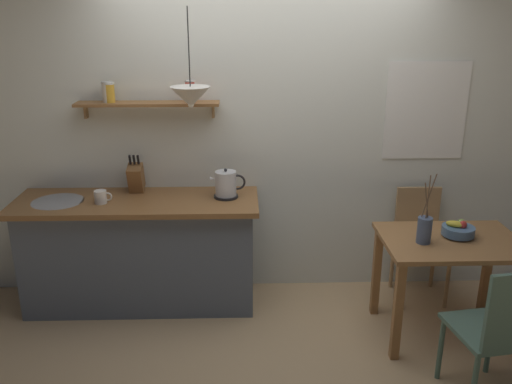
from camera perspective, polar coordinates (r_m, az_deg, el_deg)
The scene contains 13 objects.
ground_plane at distance 4.21m, azimuth 1.50°, elevation -13.44°, with size 14.00×14.00×0.00m, color tan.
back_wall at distance 4.32m, azimuth 3.92°, elevation 6.79°, with size 6.80×0.11×2.70m.
kitchen_counter at distance 4.34m, azimuth -12.06°, elevation -6.12°, with size 1.83×0.63×0.88m.
wall_shelf at distance 4.16m, azimuth -11.80°, elevation 9.46°, with size 1.06×0.20×0.29m.
dining_table at distance 4.02m, azimuth 19.68°, elevation -6.37°, with size 0.95×0.68×0.74m.
dining_chair_near at distance 3.47m, azimuth 24.03°, elevation -12.99°, with size 0.46×0.49×0.93m.
dining_chair_far at distance 4.57m, azimuth 16.76°, elevation -4.61°, with size 0.41×0.41×0.88m.
fruit_bowl at distance 4.01m, azimuth 20.47°, elevation -3.72°, with size 0.22×0.22×0.13m.
twig_vase at distance 3.82m, azimuth 17.26°, elevation -3.75°, with size 0.10×0.10×0.48m.
electric_kettle at distance 4.09m, azimuth -3.15°, elevation 0.77°, with size 0.27×0.18×0.23m.
knife_block at distance 4.30m, azimuth -12.50°, elevation 1.50°, with size 0.11×0.18×0.31m.
coffee_mug_by_sink at distance 4.14m, azimuth -15.97°, elevation -0.50°, with size 0.13×0.09×0.10m.
pendant_lamp at distance 3.81m, azimuth -6.89°, elevation 9.89°, with size 0.28×0.28×0.67m.
Camera 1 is at (-0.21, -3.56, 2.24)m, focal length 38.09 mm.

